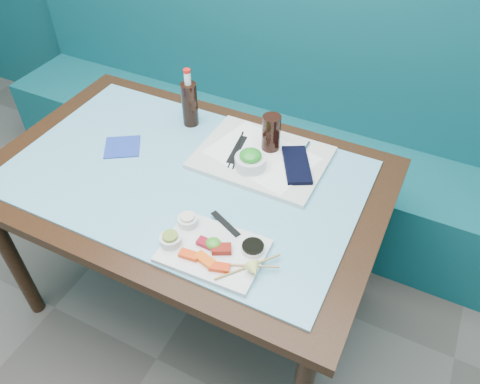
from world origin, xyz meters
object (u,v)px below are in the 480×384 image
at_px(sashimi_plate, 214,251).
at_px(serving_tray, 262,158).
at_px(cola_bottle_body, 190,104).
at_px(cola_glass, 271,133).
at_px(seaweed_bowl, 250,162).
at_px(blue_napkin, 122,147).
at_px(booth_bench, 274,134).
at_px(dining_table, 186,193).

distance_m(sashimi_plate, serving_tray, 0.46).
distance_m(serving_tray, cola_bottle_body, 0.36).
distance_m(cola_glass, cola_bottle_body, 0.36).
xyz_separation_m(seaweed_bowl, cola_bottle_body, (-0.34, 0.16, 0.05)).
bearing_deg(serving_tray, blue_napkin, -160.86).
height_order(sashimi_plate, serving_tray, serving_tray).
relative_size(booth_bench, seaweed_bowl, 27.13).
bearing_deg(sashimi_plate, booth_bench, 101.19).
xyz_separation_m(dining_table, serving_tray, (0.21, 0.20, 0.10)).
bearing_deg(cola_glass, dining_table, -131.36).
height_order(booth_bench, sashimi_plate, booth_bench).
relative_size(booth_bench, dining_table, 2.14).
bearing_deg(dining_table, sashimi_plate, -45.01).
xyz_separation_m(sashimi_plate, cola_bottle_body, (-0.40, 0.54, 0.08)).
xyz_separation_m(booth_bench, dining_table, (0.00, -0.84, 0.29)).
bearing_deg(cola_glass, seaweed_bowl, -98.75).
distance_m(dining_table, seaweed_bowl, 0.27).
bearing_deg(dining_table, cola_glass, 48.64).
bearing_deg(booth_bench, cola_bottle_body, -103.46).
height_order(booth_bench, cola_glass, booth_bench).
height_order(cola_glass, blue_napkin, cola_glass).
bearing_deg(cola_glass, cola_bottle_body, 175.81).
height_order(dining_table, seaweed_bowl, seaweed_bowl).
bearing_deg(blue_napkin, booth_bench, 70.54).
distance_m(dining_table, cola_glass, 0.38).
height_order(sashimi_plate, seaweed_bowl, seaweed_bowl).
height_order(dining_table, sashimi_plate, sashimi_plate).
height_order(sashimi_plate, blue_napkin, sashimi_plate).
bearing_deg(serving_tray, booth_bench, 108.57).
xyz_separation_m(sashimi_plate, serving_tray, (-0.05, 0.46, 0.00)).
bearing_deg(blue_napkin, sashimi_plate, -27.85).
distance_m(dining_table, blue_napkin, 0.30).
xyz_separation_m(booth_bench, cola_bottle_body, (-0.13, -0.56, 0.47)).
xyz_separation_m(cola_bottle_body, blue_napkin, (-0.15, -0.25, -0.09)).
relative_size(seaweed_bowl, cola_glass, 0.80).
relative_size(cola_glass, blue_napkin, 1.08).
xyz_separation_m(seaweed_bowl, blue_napkin, (-0.49, -0.09, -0.04)).
relative_size(booth_bench, blue_napkin, 23.47).
relative_size(booth_bench, serving_tray, 6.54).
relative_size(sashimi_plate, blue_napkin, 2.34).
distance_m(serving_tray, cola_glass, 0.10).
distance_m(sashimi_plate, blue_napkin, 0.62).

